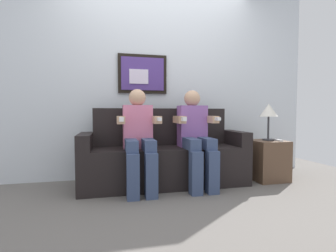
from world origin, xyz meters
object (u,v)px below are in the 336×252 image
person_on_right (195,134)px  table_lamp (269,112)px  couch (165,158)px  spare_remote_on_table (279,140)px  person_on_left (139,135)px  side_table_right (268,160)px

person_on_right → table_lamp: person_on_right is taller
couch → spare_remote_on_table: size_ratio=14.74×
person_on_left → person_on_right: bearing=0.0°
person_on_left → side_table_right: bearing=2.2°
person_on_right → couch: bearing=152.6°
side_table_right → table_lamp: size_ratio=1.09×
side_table_right → table_lamp: (0.00, 0.00, 0.61)m
person_on_left → spare_remote_on_table: (1.71, -0.03, -0.10)m
person_on_right → spare_remote_on_table: size_ratio=8.54×
table_lamp → couch: bearing=175.5°
person_on_right → spare_remote_on_table: person_on_right is taller
spare_remote_on_table → person_on_right: bearing=178.1°
couch → person_on_right: bearing=-27.4°
side_table_right → person_on_right: bearing=-176.4°
person_on_left → side_table_right: size_ratio=2.22×
couch → table_lamp: table_lamp is taller
couch → person_on_right: person_on_right is taller
couch → spare_remote_on_table: (1.38, -0.20, 0.20)m
couch → side_table_right: bearing=-4.6°
person_on_left → person_on_right: same height
couch → table_lamp: bearing=-4.5°
person_on_right → side_table_right: 1.05m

